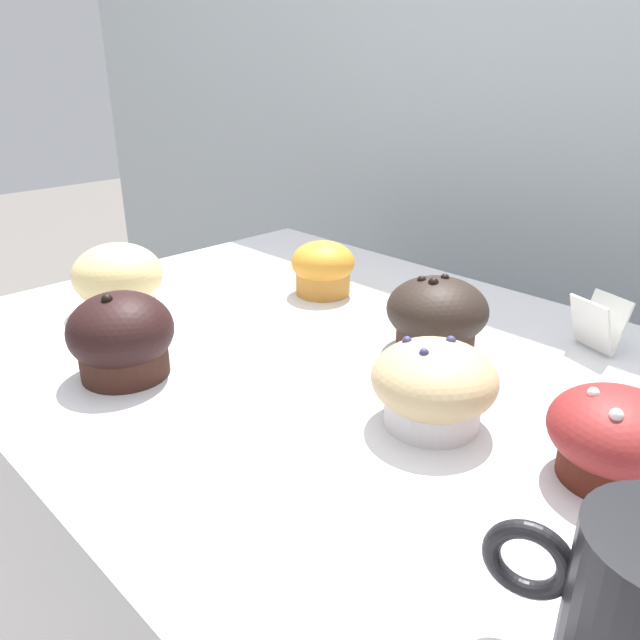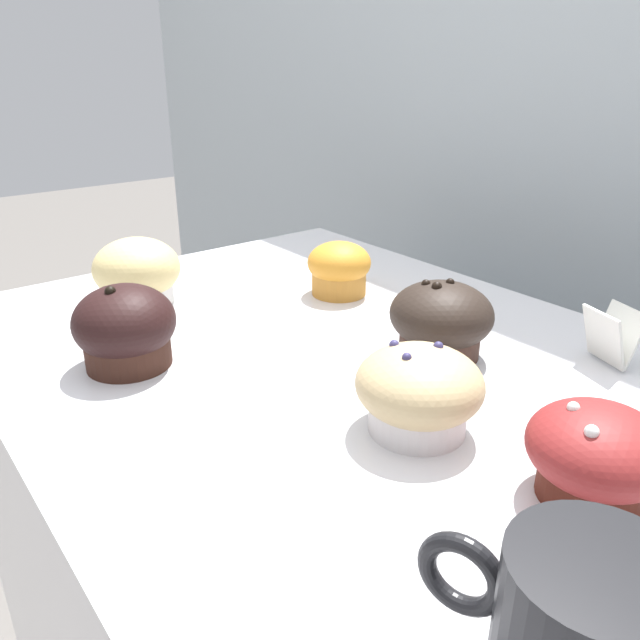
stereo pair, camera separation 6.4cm
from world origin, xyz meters
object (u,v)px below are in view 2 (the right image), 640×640
Objects in this scene: coffee_cup at (582,635)px; muffin_back_center at (596,456)px; muffin_front_center at (419,391)px; muffin_back_right at (137,273)px; muffin_front_left at (442,321)px; muffin_front_right at (125,328)px; muffin_back_left at (339,268)px.

muffin_back_center is at bearing 117.22° from coffee_cup.
muffin_front_center is 0.44m from muffin_back_right.
coffee_cup is at bearing -5.01° from muffin_back_right.
muffin_back_right is 0.40m from muffin_front_left.
muffin_back_right is 0.18m from muffin_front_right.
muffin_front_left is at bearing 55.90° from muffin_front_right.
muffin_front_center is 0.31m from muffin_front_right.
muffin_back_right is 0.58m from muffin_back_center.
muffin_front_right is (0.03, -0.31, 0.01)m from muffin_back_left.
muffin_back_right reaches higher than muffin_back_center.
muffin_front_center is 1.05× the size of muffin_front_right.
muffin_back_center is (0.41, 0.18, -0.00)m from muffin_front_right.
muffin_front_center reaches higher than muffin_back_center.
muffin_back_center is 0.17m from coffee_cup.
muffin_front_left is 0.39m from coffee_cup.
muffin_front_right is at bearing -156.44° from muffin_back_center.
muffin_front_center is 0.99× the size of muffin_back_right.
muffin_front_left is (0.21, -0.03, 0.00)m from muffin_back_left.
muffin_back_center is at bearing -16.18° from muffin_back_left.
muffin_back_center is (0.23, -0.09, -0.00)m from muffin_front_left.
muffin_front_center is at bearing -55.62° from muffin_front_left.
muffin_back_right and muffin_front_left have the same top height.
muffin_front_right is 0.45m from muffin_back_center.
coffee_cup reaches higher than muffin_back_right.
muffin_front_right is at bearing -124.10° from muffin_front_left.
muffin_front_right reaches higher than muffin_front_center.
muffin_front_center is 0.34m from muffin_back_left.
muffin_front_center is at bearing 150.88° from coffee_cup.
muffin_front_right reaches higher than muffin_front_left.
muffin_back_left is 0.59m from coffee_cup.
muffin_front_left is at bearing 124.38° from muffin_front_center.
muffin_front_center is at bearing -167.10° from muffin_back_center.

